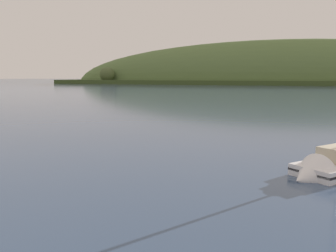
{
  "coord_description": "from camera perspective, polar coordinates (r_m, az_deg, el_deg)",
  "views": [
    {
      "loc": [
        12.55,
        -2.28,
        5.85
      ],
      "look_at": [
        -2.08,
        30.25,
        0.82
      ],
      "focal_mm": 37.67,
      "sensor_mm": 36.0,
      "label": 1
    }
  ],
  "objects": [
    {
      "name": "far_shoreline_hill",
      "position": [
        269.52,
        17.14,
        6.46
      ],
      "size": [
        416.81,
        85.7,
        64.41
      ],
      "rotation": [
        0.0,
        0.0,
        0.06
      ],
      "color": "#3C4E24",
      "rests_on": "ground"
    },
    {
      "name": "sailboat_near_mooring",
      "position": [
        23.89,
        25.59,
        -6.21
      ],
      "size": [
        7.06,
        8.64,
        13.63
      ],
      "rotation": [
        0.0,
        0.0,
        4.12
      ],
      "color": "white",
      "rests_on": "ground"
    }
  ]
}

